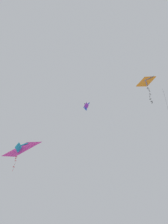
% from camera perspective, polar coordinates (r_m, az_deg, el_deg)
% --- Properties ---
extents(kite_fish_low_drifter, '(0.87, 0.86, 1.46)m').
position_cam_1_polar(kite_fish_low_drifter, '(33.06, 0.48, 1.27)').
color(kite_fish_low_drifter, purple).
extents(kite_diamond_near_right, '(2.56, 2.12, 11.14)m').
position_cam_1_polar(kite_diamond_near_right, '(28.00, 12.50, 6.00)').
color(kite_diamond_near_right, orange).
extents(kite_delta_upper_right, '(2.90, 3.32, 3.90)m').
position_cam_1_polar(kite_delta_upper_right, '(28.99, -12.71, -7.27)').
color(kite_delta_upper_right, '#DB2D93').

